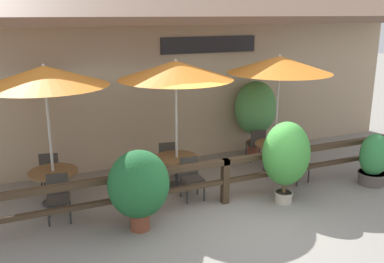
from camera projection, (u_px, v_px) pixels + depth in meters
name	position (u px, v px, depth m)	size (l,w,h in m)	color
ground_plane	(251.00, 225.00, 7.92)	(60.00, 60.00, 0.00)	gray
building_facade	(170.00, 79.00, 10.95)	(14.28, 1.49, 4.23)	tan
patio_railing	(225.00, 171.00, 8.66)	(10.40, 0.14, 0.95)	#3D2D1E
patio_umbrella_near	(44.00, 76.00, 8.13)	(2.46, 2.46, 2.86)	#B7B2A8
dining_table_near	(54.00, 177.00, 8.68)	(0.98, 0.98, 0.71)	brown
chair_near_streetside	(58.00, 195.00, 8.01)	(0.47, 0.47, 0.88)	#332D28
chair_near_wallside	(50.00, 168.00, 9.39)	(0.51, 0.51, 0.88)	#332D28
patio_umbrella_middle	(176.00, 70.00, 8.97)	(2.46, 2.46, 2.86)	#B7B2A8
dining_table_middle	(177.00, 163.00, 9.52)	(0.98, 0.98, 0.71)	brown
chair_middle_streetside	(191.00, 176.00, 8.94)	(0.44, 0.44, 0.88)	#332D28
chair_middle_wallside	(166.00, 156.00, 10.16)	(0.47, 0.47, 0.88)	#332D28
patio_umbrella_far	(279.00, 65.00, 9.96)	(2.46, 2.46, 2.86)	#B7B2A8
dining_table_far	(275.00, 149.00, 10.51)	(0.98, 0.98, 0.71)	brown
chair_far_streetside	(295.00, 161.00, 9.86)	(0.49, 0.49, 0.88)	#332D28
chair_far_wallside	(256.00, 143.00, 11.20)	(0.51, 0.51, 0.88)	#332D28
potted_plant_broad_leaf	(374.00, 160.00, 9.67)	(0.67, 0.63, 1.20)	#564C47
potted_plant_tall_tropical	(139.00, 185.00, 7.53)	(1.10, 0.99, 1.50)	brown
potted_plant_small_flowering	(286.00, 155.00, 8.60)	(0.99, 0.89, 1.72)	#B7AD99
potted_plant_corner_fern	(256.00, 109.00, 11.59)	(1.16, 1.04, 2.04)	#9E4C33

